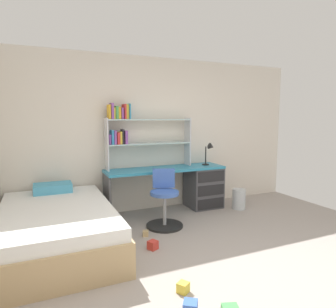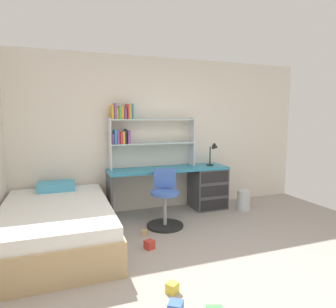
{
  "view_description": "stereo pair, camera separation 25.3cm",
  "coord_description": "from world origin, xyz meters",
  "px_view_note": "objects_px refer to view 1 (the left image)",
  "views": [
    {
      "loc": [
        -1.72,
        -1.91,
        1.53
      ],
      "look_at": [
        -0.15,
        1.67,
        1.05
      ],
      "focal_mm": 31.42,
      "sensor_mm": 36.0,
      "label": 1
    },
    {
      "loc": [
        -1.48,
        -2.0,
        1.53
      ],
      "look_at": [
        -0.15,
        1.67,
        1.05
      ],
      "focal_mm": 31.42,
      "sensor_mm": 36.0,
      "label": 2
    }
  ],
  "objects_px": {
    "desk_lamp": "(210,150)",
    "swivel_chair": "(164,204)",
    "toy_block_red_3": "(153,245)",
    "bookshelf_hutch": "(135,130)",
    "bed_platform": "(57,228)",
    "toy_block_natural_4": "(146,233)",
    "desk": "(194,185)",
    "toy_block_yellow_2": "(183,287)",
    "toy_block_blue_0": "(190,308)",
    "waste_bin": "(239,199)"
  },
  "relations": [
    {
      "from": "waste_bin",
      "to": "toy_block_yellow_2",
      "type": "distance_m",
      "value": 2.63
    },
    {
      "from": "desk",
      "to": "waste_bin",
      "type": "height_order",
      "value": "desk"
    },
    {
      "from": "toy_block_red_3",
      "to": "bed_platform",
      "type": "bearing_deg",
      "value": 154.85
    },
    {
      "from": "desk_lamp",
      "to": "toy_block_natural_4",
      "type": "relative_size",
      "value": 5.23
    },
    {
      "from": "desk_lamp",
      "to": "swivel_chair",
      "type": "xyz_separation_m",
      "value": [
        -1.08,
        -0.55,
        -0.66
      ]
    },
    {
      "from": "waste_bin",
      "to": "toy_block_yellow_2",
      "type": "bearing_deg",
      "value": -137.61
    },
    {
      "from": "bookshelf_hutch",
      "to": "swivel_chair",
      "type": "height_order",
      "value": "bookshelf_hutch"
    },
    {
      "from": "bookshelf_hutch",
      "to": "toy_block_natural_4",
      "type": "xyz_separation_m",
      "value": [
        -0.18,
        -0.96,
        -1.3
      ]
    },
    {
      "from": "waste_bin",
      "to": "toy_block_natural_4",
      "type": "bearing_deg",
      "value": -165.78
    },
    {
      "from": "desk",
      "to": "toy_block_natural_4",
      "type": "xyz_separation_m",
      "value": [
        -1.16,
        -0.82,
        -0.37
      ]
    },
    {
      "from": "desk",
      "to": "toy_block_red_3",
      "type": "relative_size",
      "value": 19.51
    },
    {
      "from": "desk_lamp",
      "to": "swivel_chair",
      "type": "distance_m",
      "value": 1.38
    },
    {
      "from": "bookshelf_hutch",
      "to": "toy_block_red_3",
      "type": "xyz_separation_m",
      "value": [
        -0.23,
        -1.36,
        -1.28
      ]
    },
    {
      "from": "toy_block_natural_4",
      "to": "bookshelf_hutch",
      "type": "bearing_deg",
      "value": 79.29
    },
    {
      "from": "swivel_chair",
      "to": "toy_block_yellow_2",
      "type": "xyz_separation_m",
      "value": [
        -0.48,
        -1.55,
        -0.27
      ]
    },
    {
      "from": "bookshelf_hutch",
      "to": "bed_platform",
      "type": "bearing_deg",
      "value": -144.86
    },
    {
      "from": "toy_block_yellow_2",
      "to": "toy_block_red_3",
      "type": "height_order",
      "value": "toy_block_red_3"
    },
    {
      "from": "toy_block_yellow_2",
      "to": "toy_block_natural_4",
      "type": "distance_m",
      "value": 1.31
    },
    {
      "from": "toy_block_natural_4",
      "to": "toy_block_yellow_2",
      "type": "bearing_deg",
      "value": -94.78
    },
    {
      "from": "toy_block_red_3",
      "to": "swivel_chair",
      "type": "bearing_deg",
      "value": 56.68
    },
    {
      "from": "bookshelf_hutch",
      "to": "bed_platform",
      "type": "relative_size",
      "value": 0.69
    },
    {
      "from": "bookshelf_hutch",
      "to": "toy_block_red_3",
      "type": "height_order",
      "value": "bookshelf_hutch"
    },
    {
      "from": "waste_bin",
      "to": "toy_block_yellow_2",
      "type": "relative_size",
      "value": 3.72
    },
    {
      "from": "bed_platform",
      "to": "toy_block_red_3",
      "type": "distance_m",
      "value": 1.14
    },
    {
      "from": "bookshelf_hutch",
      "to": "swivel_chair",
      "type": "xyz_separation_m",
      "value": [
        0.19,
        -0.72,
        -1.01
      ]
    },
    {
      "from": "swivel_chair",
      "to": "toy_block_blue_0",
      "type": "bearing_deg",
      "value": -106.93
    },
    {
      "from": "bookshelf_hutch",
      "to": "toy_block_yellow_2",
      "type": "relative_size",
      "value": 15.42
    },
    {
      "from": "bed_platform",
      "to": "toy_block_red_3",
      "type": "xyz_separation_m",
      "value": [
        1.02,
        -0.48,
        -0.2
      ]
    },
    {
      "from": "desk_lamp",
      "to": "toy_block_red_3",
      "type": "height_order",
      "value": "desk_lamp"
    },
    {
      "from": "bookshelf_hutch",
      "to": "desk_lamp",
      "type": "xyz_separation_m",
      "value": [
        1.27,
        -0.17,
        -0.35
      ]
    },
    {
      "from": "bed_platform",
      "to": "toy_block_blue_0",
      "type": "height_order",
      "value": "bed_platform"
    },
    {
      "from": "desk_lamp",
      "to": "bookshelf_hutch",
      "type": "bearing_deg",
      "value": 172.44
    },
    {
      "from": "desk",
      "to": "bookshelf_hutch",
      "type": "xyz_separation_m",
      "value": [
        -0.98,
        0.14,
        0.93
      ]
    },
    {
      "from": "swivel_chair",
      "to": "toy_block_blue_0",
      "type": "distance_m",
      "value": 1.94
    },
    {
      "from": "waste_bin",
      "to": "toy_block_red_3",
      "type": "xyz_separation_m",
      "value": [
        -1.88,
        -0.86,
        -0.12
      ]
    },
    {
      "from": "toy_block_blue_0",
      "to": "toy_block_yellow_2",
      "type": "relative_size",
      "value": 1.2
    },
    {
      "from": "toy_block_yellow_2",
      "to": "toy_block_blue_0",
      "type": "bearing_deg",
      "value": -105.77
    },
    {
      "from": "toy_block_yellow_2",
      "to": "desk_lamp",
      "type": "bearing_deg",
      "value": 53.43
    },
    {
      "from": "desk",
      "to": "swivel_chair",
      "type": "xyz_separation_m",
      "value": [
        -0.79,
        -0.58,
        -0.09
      ]
    },
    {
      "from": "bookshelf_hutch",
      "to": "toy_block_yellow_2",
      "type": "height_order",
      "value": "bookshelf_hutch"
    },
    {
      "from": "bookshelf_hutch",
      "to": "desk_lamp",
      "type": "distance_m",
      "value": 1.33
    },
    {
      "from": "swivel_chair",
      "to": "toy_block_natural_4",
      "type": "height_order",
      "value": "swivel_chair"
    },
    {
      "from": "bookshelf_hutch",
      "to": "bed_platform",
      "type": "height_order",
      "value": "bookshelf_hutch"
    },
    {
      "from": "bookshelf_hutch",
      "to": "waste_bin",
      "type": "xyz_separation_m",
      "value": [
        1.65,
        -0.5,
        -1.16
      ]
    },
    {
      "from": "desk_lamp",
      "to": "toy_block_natural_4",
      "type": "distance_m",
      "value": 1.9
    },
    {
      "from": "desk",
      "to": "swivel_chair",
      "type": "height_order",
      "value": "swivel_chair"
    },
    {
      "from": "toy_block_natural_4",
      "to": "desk",
      "type": "bearing_deg",
      "value": 35.23
    },
    {
      "from": "desk_lamp",
      "to": "waste_bin",
      "type": "xyz_separation_m",
      "value": [
        0.38,
        -0.33,
        -0.81
      ]
    },
    {
      "from": "bookshelf_hutch",
      "to": "desk_lamp",
      "type": "bearing_deg",
      "value": -7.56
    },
    {
      "from": "bookshelf_hutch",
      "to": "toy_block_yellow_2",
      "type": "xyz_separation_m",
      "value": [
        -0.29,
        -2.27,
        -1.29
      ]
    }
  ]
}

